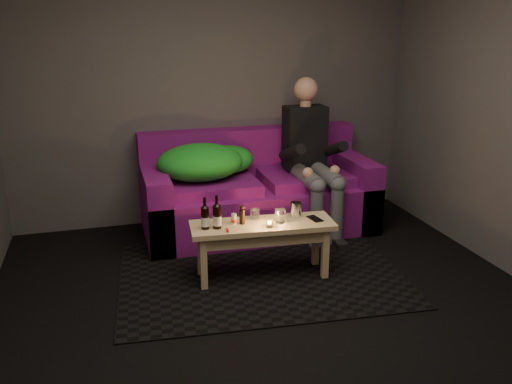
# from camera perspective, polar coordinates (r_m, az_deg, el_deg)

# --- Properties ---
(floor) EXTENTS (4.50, 4.50, 0.00)m
(floor) POSITION_cam_1_polar(r_m,az_deg,el_deg) (3.76, 3.27, -14.01)
(floor) COLOR black
(floor) RESTS_ON ground
(room) EXTENTS (4.50, 4.50, 4.50)m
(room) POSITION_cam_1_polar(r_m,az_deg,el_deg) (3.66, 1.27, 12.47)
(room) COLOR silver
(room) RESTS_ON ground
(rug) EXTENTS (2.38, 1.82, 0.01)m
(rug) POSITION_cam_1_polar(r_m,az_deg,el_deg) (4.46, 0.48, -8.52)
(rug) COLOR black
(rug) RESTS_ON floor
(sofa) EXTENTS (2.19, 0.98, 0.94)m
(sofa) POSITION_cam_1_polar(r_m,az_deg,el_deg) (5.29, 0.07, -0.28)
(sofa) COLOR #73107A
(sofa) RESTS_ON floor
(green_blanket) EXTENTS (0.96, 0.66, 0.33)m
(green_blanket) POSITION_cam_1_polar(r_m,az_deg,el_deg) (5.07, -5.44, 3.15)
(green_blanket) COLOR #1A9322
(green_blanket) RESTS_ON sofa
(person) EXTENTS (0.39, 0.91, 1.46)m
(person) POSITION_cam_1_polar(r_m,az_deg,el_deg) (5.17, 5.81, 3.98)
(person) COLOR black
(person) RESTS_ON sofa
(coffee_table) EXTENTS (1.15, 0.45, 0.46)m
(coffee_table) POSITION_cam_1_polar(r_m,az_deg,el_deg) (4.26, 0.68, -4.31)
(coffee_table) COLOR tan
(coffee_table) RESTS_ON rug
(beer_bottle_a) EXTENTS (0.06, 0.06, 0.25)m
(beer_bottle_a) POSITION_cam_1_polar(r_m,az_deg,el_deg) (4.11, -5.39, -2.67)
(beer_bottle_a) COLOR black
(beer_bottle_a) RESTS_ON coffee_table
(beer_bottle_b) EXTENTS (0.07, 0.07, 0.26)m
(beer_bottle_b) POSITION_cam_1_polar(r_m,az_deg,el_deg) (4.11, -4.13, -2.56)
(beer_bottle_b) COLOR black
(beer_bottle_b) RESTS_ON coffee_table
(salt_shaker) EXTENTS (0.05, 0.05, 0.09)m
(salt_shaker) POSITION_cam_1_polar(r_m,az_deg,el_deg) (4.20, -2.33, -2.85)
(salt_shaker) COLOR silver
(salt_shaker) RESTS_ON coffee_table
(pepper_mill) EXTENTS (0.05, 0.05, 0.12)m
(pepper_mill) POSITION_cam_1_polar(r_m,az_deg,el_deg) (4.20, -1.47, -2.63)
(pepper_mill) COLOR black
(pepper_mill) RESTS_ON coffee_table
(tumbler_back) EXTENTS (0.09, 0.09, 0.08)m
(tumbler_back) POSITION_cam_1_polar(r_m,az_deg,el_deg) (4.29, -0.11, -2.36)
(tumbler_back) COLOR white
(tumbler_back) RESTS_ON coffee_table
(tealight) EXTENTS (0.05, 0.05, 0.04)m
(tealight) POSITION_cam_1_polar(r_m,az_deg,el_deg) (4.15, 1.45, -3.41)
(tealight) COLOR white
(tealight) RESTS_ON coffee_table
(tumbler_front) EXTENTS (0.11, 0.11, 0.11)m
(tumbler_front) POSITION_cam_1_polar(r_m,az_deg,el_deg) (4.23, 2.57, -2.53)
(tumbler_front) COLOR white
(tumbler_front) RESTS_ON coffee_table
(steel_cup) EXTENTS (0.12, 0.12, 0.12)m
(steel_cup) POSITION_cam_1_polar(r_m,az_deg,el_deg) (4.35, 4.22, -1.88)
(steel_cup) COLOR silver
(steel_cup) RESTS_ON coffee_table
(smartphone) EXTENTS (0.10, 0.16, 0.01)m
(smartphone) POSITION_cam_1_polar(r_m,az_deg,el_deg) (4.33, 6.21, -2.81)
(smartphone) COLOR black
(smartphone) RESTS_ON coffee_table
(red_lighter) EXTENTS (0.02, 0.07, 0.01)m
(red_lighter) POSITION_cam_1_polar(r_m,az_deg,el_deg) (4.08, -3.04, -4.05)
(red_lighter) COLOR red
(red_lighter) RESTS_ON coffee_table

